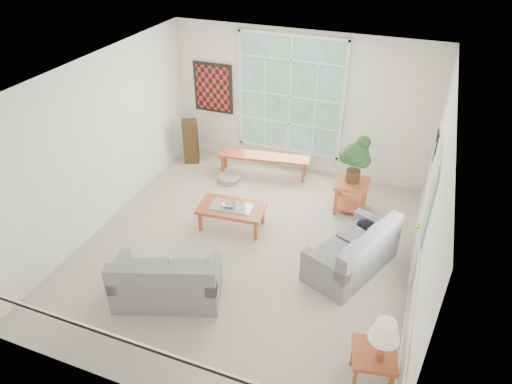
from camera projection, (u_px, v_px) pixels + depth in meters
The scene contains 24 objects.
floor at pixel (247, 248), 7.90m from camera, with size 5.50×6.00×0.01m, color #ADA393.
ceiling at pixel (244, 79), 6.26m from camera, with size 5.50×6.00×0.02m, color white.
wall_back at pixel (300, 104), 9.42m from camera, with size 5.50×0.02×3.00m, color white.
wall_front at pixel (137, 311), 4.73m from camera, with size 5.50×0.02×3.00m, color white.
wall_left at pixel (98, 144), 7.90m from camera, with size 0.02×6.00×3.00m, color white.
wall_right at pixel (431, 210), 6.26m from camera, with size 0.02×6.00×3.00m, color white.
window_back at pixel (290, 96), 9.37m from camera, with size 2.30×0.08×2.40m, color white.
entry_door at pixel (424, 212), 6.98m from camera, with size 0.08×0.90×2.10m, color white.
door_sidelight at pixel (423, 230), 6.44m from camera, with size 0.08×0.26×1.90m, color white.
wall_art at pixel (213, 88), 9.91m from camera, with size 0.90×0.06×1.10m, color maroon.
wall_frame_near at pixel (435, 150), 7.61m from camera, with size 0.04×0.26×0.32m, color black.
wall_frame_far at pixel (436, 140), 7.92m from camera, with size 0.04×0.26×0.32m, color black.
loveseat_right at pixel (352, 247), 7.24m from camera, with size 0.82×1.59×0.86m, color slate.
loveseat_front at pixel (167, 276), 6.71m from camera, with size 1.55×0.80×0.84m, color slate.
coffee_table at pixel (232, 217), 8.28m from camera, with size 1.19×0.65×0.44m, color #A64A27.
pewter_bowl at pixel (229, 204), 8.15m from camera, with size 0.29×0.29×0.07m, color gray.
window_bench at pixel (263, 165), 9.84m from camera, with size 1.97×0.38×0.46m, color #A64A27.
end_table at pixel (351, 196), 8.69m from camera, with size 0.62×0.62×0.62m, color #A64A27.
houseplant at pixel (355, 160), 8.31m from camera, with size 0.54×0.54×0.92m, color #254D22, non-canonical shape.
side_table at pixel (372, 367), 5.59m from camera, with size 0.53×0.53×0.54m, color #A64A27.
table_lamp at pixel (383, 341), 5.21m from camera, with size 0.36×0.36×0.62m, color white, non-canonical shape.
pet_bed at pixel (229, 178), 9.69m from camera, with size 0.46×0.46×0.14m, color gray.
floor_speaker at pixel (191, 141), 10.17m from camera, with size 0.32×0.25×1.02m, color #402D15.
cat at pixel (367, 225), 7.58m from camera, with size 0.34×0.24×0.16m, color black.
Camera 1 is at (2.32, -5.63, 5.12)m, focal length 32.00 mm.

